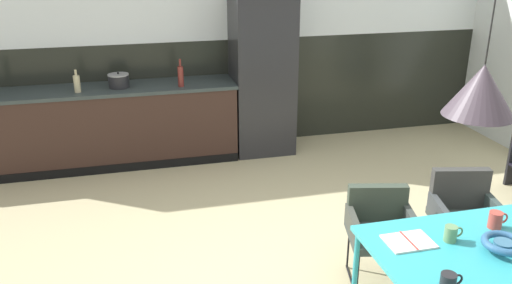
% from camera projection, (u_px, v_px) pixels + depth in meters
% --- Properties ---
extents(back_wall_splashback_dark, '(7.06, 0.12, 1.34)m').
position_uv_depth(back_wall_splashback_dark, '(226.00, 92.00, 6.68)').
color(back_wall_splashback_dark, black).
rests_on(back_wall_splashback_dark, ground).
extents(kitchen_counter, '(3.41, 0.63, 0.92)m').
position_uv_depth(kitchen_counter, '(88.00, 128.00, 6.05)').
color(kitchen_counter, '#301F19').
rests_on(kitchen_counter, ground).
extents(refrigerator_column, '(0.71, 0.60, 1.89)m').
position_uv_depth(refrigerator_column, '(262.00, 76.00, 6.34)').
color(refrigerator_column, '#232326').
rests_on(refrigerator_column, ground).
extents(dining_table, '(1.53, 0.95, 0.75)m').
position_uv_depth(dining_table, '(500.00, 255.00, 3.17)').
color(dining_table, teal).
rests_on(dining_table, ground).
extents(armchair_by_stool, '(0.57, 0.56, 0.73)m').
position_uv_depth(armchair_by_stool, '(380.00, 222.00, 3.98)').
color(armchair_by_stool, '#323936').
rests_on(armchair_by_stool, ground).
extents(armchair_corner_seat, '(0.57, 0.56, 0.79)m').
position_uv_depth(armchair_corner_seat, '(464.00, 208.00, 4.14)').
color(armchair_corner_seat, '#323936').
rests_on(armchair_corner_seat, ground).
extents(fruit_bowl, '(0.26, 0.26, 0.08)m').
position_uv_depth(fruit_bowl, '(504.00, 244.00, 3.12)').
color(fruit_bowl, '#33607F').
rests_on(fruit_bowl, dining_table).
extents(open_book, '(0.28, 0.22, 0.02)m').
position_uv_depth(open_book, '(409.00, 241.00, 3.22)').
color(open_book, white).
rests_on(open_book, dining_table).
extents(mug_glass_clear, '(0.13, 0.08, 0.09)m').
position_uv_depth(mug_glass_clear, '(449.00, 282.00, 2.78)').
color(mug_glass_clear, black).
rests_on(mug_glass_clear, dining_table).
extents(mug_short_terracotta, '(0.13, 0.09, 0.11)m').
position_uv_depth(mug_short_terracotta, '(496.00, 220.00, 3.37)').
color(mug_short_terracotta, '#B23D33').
rests_on(mug_short_terracotta, dining_table).
extents(mug_tall_blue, '(0.12, 0.08, 0.10)m').
position_uv_depth(mug_tall_blue, '(451.00, 234.00, 3.23)').
color(mug_tall_blue, '#5B8456').
rests_on(mug_tall_blue, dining_table).
extents(cooking_pot, '(0.23, 0.23, 0.18)m').
position_uv_depth(cooking_pot, '(119.00, 81.00, 5.92)').
color(cooking_pot, black).
rests_on(cooking_pot, kitchen_counter).
extents(bottle_oil_tall, '(0.07, 0.07, 0.25)m').
position_uv_depth(bottle_oil_tall, '(77.00, 83.00, 5.73)').
color(bottle_oil_tall, tan).
rests_on(bottle_oil_tall, kitchen_counter).
extents(bottle_vinegar_dark, '(0.07, 0.07, 0.31)m').
position_uv_depth(bottle_vinegar_dark, '(181.00, 76.00, 5.94)').
color(bottle_vinegar_dark, maroon).
rests_on(bottle_vinegar_dark, kitchen_counter).
extents(pendant_lamp_over_table_near, '(0.37, 0.37, 1.02)m').
position_uv_depth(pendant_lamp_over_table_near, '(481.00, 90.00, 2.74)').
color(pendant_lamp_over_table_near, black).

